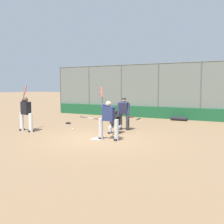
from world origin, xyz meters
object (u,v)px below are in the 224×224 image
object	(u,v)px
batter_at_plate	(108,119)
spare_bat_by_padding	(139,119)
fielding_glove_on_dirt	(68,123)
spare_bat_near_backstop	(92,119)
baseball_loose	(73,129)
catcher_behind_plate	(115,121)
batter_on_deck	(26,113)
umpire_home	(124,113)
equipment_bag_dugout_side	(179,119)
spare_bat_first_base_side	(83,117)
spare_bat_third_base_side	(131,117)

from	to	relation	value
batter_at_plate	spare_bat_by_padding	world-z (taller)	batter_at_plate
batter_at_plate	fielding_glove_on_dirt	bearing A→B (deg)	-37.61
spare_bat_near_backstop	baseball_loose	xyz separation A→B (m)	(-1.45, 4.20, 0.00)
catcher_behind_plate	batter_on_deck	size ratio (longest dim) A/B	0.49
spare_bat_by_padding	baseball_loose	xyz separation A→B (m)	(1.43, 5.50, 0.00)
spare_bat_by_padding	baseball_loose	distance (m)	5.69
spare_bat_near_backstop	fielding_glove_on_dirt	bearing A→B (deg)	90.02
umpire_home	catcher_behind_plate	bearing A→B (deg)	84.59
equipment_bag_dugout_side	spare_bat_by_padding	bearing A→B (deg)	11.04
spare_bat_near_backstop	fielding_glove_on_dirt	size ratio (longest dim) A/B	2.69
spare_bat_first_base_side	fielding_glove_on_dirt	distance (m)	3.29
catcher_behind_plate	spare_bat_third_base_side	size ratio (longest dim) A/B	1.36
catcher_behind_plate	spare_bat_third_base_side	bearing A→B (deg)	-75.74
spare_bat_near_backstop	spare_bat_first_base_side	bearing A→B (deg)	-24.27
batter_on_deck	spare_bat_by_padding	distance (m)	7.67
spare_bat_third_base_side	spare_bat_first_base_side	world-z (taller)	same
batter_at_plate	spare_bat_third_base_side	world-z (taller)	batter_at_plate
umpire_home	batter_on_deck	distance (m)	4.81
umpire_home	baseball_loose	xyz separation A→B (m)	(2.36, 1.10, -0.83)
spare_bat_by_padding	spare_bat_first_base_side	size ratio (longest dim) A/B	1.15
spare_bat_third_base_side	equipment_bag_dugout_side	xyz separation A→B (m)	(-3.40, 0.08, 0.10)
spare_bat_first_base_side	equipment_bag_dugout_side	distance (m)	6.66
spare_bat_near_backstop	equipment_bag_dugout_side	xyz separation A→B (m)	(-5.45, -1.80, 0.10)
fielding_glove_on_dirt	catcher_behind_plate	bearing A→B (deg)	158.04
umpire_home	spare_bat_third_base_side	size ratio (longest dim) A/B	2.02
umpire_home	fielding_glove_on_dirt	distance (m)	3.92
batter_at_plate	baseball_loose	bearing A→B (deg)	-29.33
equipment_bag_dugout_side	umpire_home	bearing A→B (deg)	71.50
batter_on_deck	spare_bat_by_padding	size ratio (longest dim) A/B	2.50
spare_bat_by_padding	fielding_glove_on_dirt	bearing A→B (deg)	139.62
spare_bat_first_base_side	umpire_home	bearing A→B (deg)	163.08
baseball_loose	equipment_bag_dugout_side	xyz separation A→B (m)	(-4.00, -6.00, 0.09)
batter_at_plate	catcher_behind_plate	size ratio (longest dim) A/B	1.98
spare_bat_first_base_side	baseball_loose	bearing A→B (deg)	137.67
spare_bat_first_base_side	baseball_loose	size ratio (longest dim) A/B	10.53
fielding_glove_on_dirt	equipment_bag_dugout_side	distance (m)	7.02
batter_on_deck	spare_bat_near_backstop	bearing A→B (deg)	-81.88
spare_bat_by_padding	equipment_bag_dugout_side	world-z (taller)	equipment_bag_dugout_side
umpire_home	batter_on_deck	world-z (taller)	batter_on_deck
batter_at_plate	spare_bat_near_backstop	bearing A→B (deg)	-55.24
batter_at_plate	fielding_glove_on_dirt	distance (m)	5.30
batter_at_plate	umpire_home	bearing A→B (deg)	-81.91
fielding_glove_on_dirt	baseball_loose	bearing A→B (deg)	132.60
batter_on_deck	equipment_bag_dugout_side	bearing A→B (deg)	-116.65
catcher_behind_plate	baseball_loose	bearing A→B (deg)	-1.69
equipment_bag_dugout_side	fielding_glove_on_dirt	bearing A→B (deg)	39.08
batter_at_plate	spare_bat_first_base_side	world-z (taller)	batter_at_plate
catcher_behind_plate	baseball_loose	distance (m)	2.46
catcher_behind_plate	equipment_bag_dugout_side	bearing A→B (deg)	-107.30
batter_on_deck	fielding_glove_on_dirt	bearing A→B (deg)	-84.42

